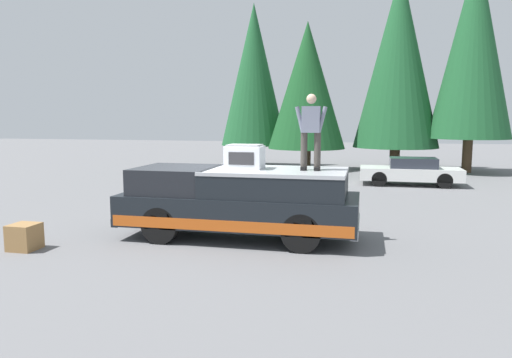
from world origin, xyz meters
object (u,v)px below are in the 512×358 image
pickup_truck (239,202)px  person_on_truck_bed (311,130)px  wooden_crate (24,237)px  parked_car_white (411,171)px  compressor_unit (245,157)px

pickup_truck → person_on_truck_bed: 2.36m
pickup_truck → wooden_crate: bearing=115.4°
person_on_truck_bed → wooden_crate: bearing=109.0°
person_on_truck_bed → wooden_crate: 6.63m
pickup_truck → parked_car_white: 11.25m
pickup_truck → compressor_unit: size_ratio=6.60×
compressor_unit → parked_car_white: size_ratio=0.20×
person_on_truck_bed → pickup_truck: bearing=90.6°
compressor_unit → person_on_truck_bed: person_on_truck_bed is taller
compressor_unit → person_on_truck_bed: 1.64m
parked_car_white → pickup_truck: bearing=155.2°
person_on_truck_bed → compressor_unit: bearing=90.3°
compressor_unit → wooden_crate: bearing=114.8°
compressor_unit → wooden_crate: 5.09m
wooden_crate → compressor_unit: bearing=-65.2°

